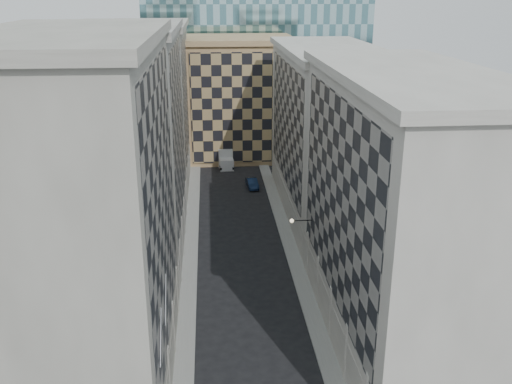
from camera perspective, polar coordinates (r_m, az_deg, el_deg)
sidewalk_west at (r=58.81m, az=-6.58°, el=-6.44°), size 1.50×100.00×0.15m
sidewalk_east at (r=59.34m, az=3.66°, el=-6.10°), size 1.50×100.00×0.15m
bldg_left_a at (r=37.46m, az=-16.67°, el=-3.18°), size 10.80×22.80×23.70m
bldg_left_b at (r=58.22m, az=-12.51°, el=4.77°), size 10.80×22.80×22.70m
bldg_left_c at (r=79.65m, az=-10.53°, el=8.49°), size 10.80×22.80×21.70m
bldg_right_a at (r=43.15m, az=14.26°, el=-2.04°), size 10.80×26.80×20.70m
bldg_right_b at (r=68.18m, az=7.11°, el=5.97°), size 10.80×28.80×19.70m
tan_block at (r=92.31m, az=-1.65°, el=9.44°), size 16.80×14.80×18.80m
flagpoles_left at (r=34.03m, az=-9.26°, el=-12.25°), size 0.10×6.33×2.33m
bracket_lamp at (r=51.30m, az=3.80°, el=-2.88°), size 1.98×0.36×0.36m
box_truck at (r=87.82m, az=-3.10°, el=3.40°), size 2.48×5.39×2.89m
dark_car at (r=78.18m, az=-0.38°, el=0.89°), size 1.69×4.01×1.29m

